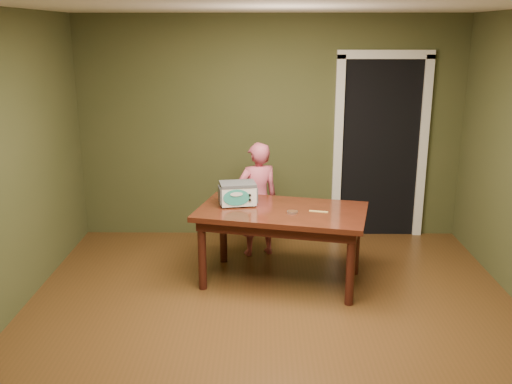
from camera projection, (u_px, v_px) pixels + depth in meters
floor at (273, 338)px, 4.63m from camera, size 5.00×5.00×0.00m
room_shell at (275, 130)px, 4.17m from camera, size 4.52×5.02×2.61m
doorway at (375, 145)px, 7.01m from camera, size 1.10×0.66×2.25m
dining_table at (282, 219)px, 5.51m from camera, size 1.76×1.24×0.75m
toy_oven at (238, 193)px, 5.59m from camera, size 0.40×0.30×0.23m
baking_pan at (292, 212)px, 5.36m from camera, size 0.10×0.10×0.02m
spatula at (319, 211)px, 5.40m from camera, size 0.18×0.07×0.01m
child at (258, 199)px, 6.21m from camera, size 0.53×0.43×1.27m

